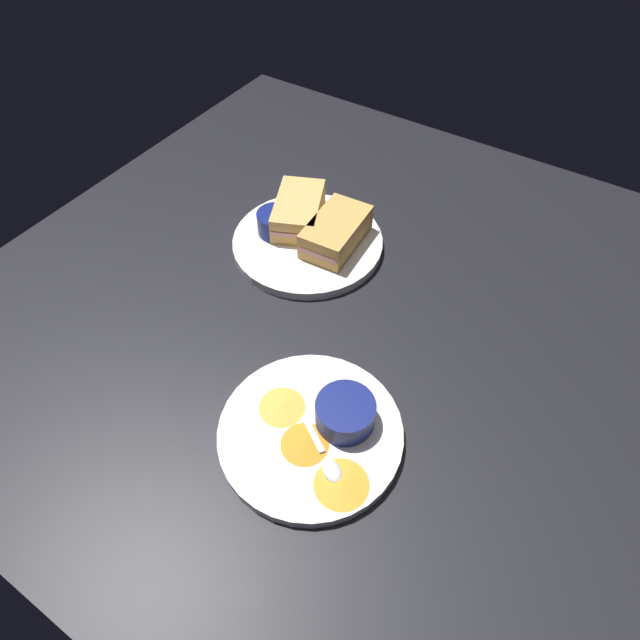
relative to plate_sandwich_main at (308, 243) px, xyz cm
name	(u,v)px	position (x,y,z in cm)	size (l,w,h in cm)	color
ground_plane	(333,304)	(7.96, 10.21, -2.30)	(110.00, 110.00, 3.00)	black
plate_sandwich_main	(308,243)	(0.00, 0.00, 0.00)	(25.85, 25.85, 1.60)	white
sandwich_half_near	(336,232)	(-1.83, 4.56, 3.20)	(13.70, 8.45, 4.80)	tan
sandwich_half_far	(298,211)	(-3.04, -3.86, 3.20)	(14.96, 12.21, 4.80)	tan
ramekin_dark_sauce	(276,222)	(1.29, -5.67, 2.93)	(6.39, 6.39, 3.96)	navy
spoon_by_dark_ramekin	(300,242)	(1.80, -0.44, 1.16)	(2.50, 9.95, 0.80)	silver
plate_chips_companion	(310,433)	(30.40, 20.49, 0.00)	(23.92, 23.92, 1.60)	white
ramekin_light_gravy	(345,412)	(26.81, 23.48, 2.80)	(7.73, 7.73, 3.71)	navy
spoon_by_gravy_ramekin	(327,462)	(33.09, 24.74, 1.16)	(6.54, 9.12, 0.80)	silver
plantain_chip_scatter	(316,440)	(31.40, 21.98, 1.10)	(16.72, 20.75, 0.60)	gold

